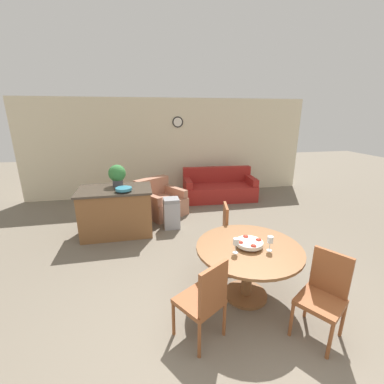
% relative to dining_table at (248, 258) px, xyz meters
% --- Properties ---
extents(ground_plane, '(24.00, 24.00, 0.00)m').
position_rel_dining_table_xyz_m(ground_plane, '(-0.37, -0.71, -0.56)').
color(ground_plane, '#706656').
extents(wall_back, '(8.00, 0.09, 2.70)m').
position_rel_dining_table_xyz_m(wall_back, '(-0.37, 4.69, 0.79)').
color(wall_back, beige).
rests_on(wall_back, ground_plane).
extents(dining_table, '(1.31, 1.31, 0.72)m').
position_rel_dining_table_xyz_m(dining_table, '(0.00, 0.00, 0.00)').
color(dining_table, brown).
rests_on(dining_table, ground_plane).
extents(dining_chair_near_left, '(0.58, 0.58, 0.94)m').
position_rel_dining_table_xyz_m(dining_chair_near_left, '(-0.71, -0.54, -0.04)').
color(dining_chair_near_left, brown).
rests_on(dining_chair_near_left, ground_plane).
extents(dining_chair_near_right, '(0.58, 0.58, 0.94)m').
position_rel_dining_table_xyz_m(dining_chair_near_right, '(0.54, -0.71, -0.04)').
color(dining_chair_near_right, brown).
rests_on(dining_chair_near_right, ground_plane).
extents(dining_chair_far_side, '(0.50, 0.50, 0.94)m').
position_rel_dining_table_xyz_m(dining_chair_far_side, '(0.11, 0.88, -0.04)').
color(dining_chair_far_side, brown).
rests_on(dining_chair_far_side, ground_plane).
extents(fruit_bowl, '(0.33, 0.33, 0.10)m').
position_rel_dining_table_xyz_m(fruit_bowl, '(-0.00, -0.00, 0.22)').
color(fruit_bowl, silver).
rests_on(fruit_bowl, dining_table).
extents(wine_glass_left, '(0.07, 0.07, 0.19)m').
position_rel_dining_table_xyz_m(wine_glass_left, '(-0.22, -0.10, 0.30)').
color(wine_glass_left, silver).
rests_on(wine_glass_left, dining_table).
extents(wine_glass_right, '(0.07, 0.07, 0.19)m').
position_rel_dining_table_xyz_m(wine_glass_right, '(0.20, -0.14, 0.30)').
color(wine_glass_right, silver).
rests_on(wine_glass_right, dining_table).
extents(kitchen_island, '(1.38, 0.85, 0.92)m').
position_rel_dining_table_xyz_m(kitchen_island, '(-1.76, 2.27, -0.10)').
color(kitchen_island, brown).
rests_on(kitchen_island, ground_plane).
extents(teal_bowl, '(0.30, 0.30, 0.07)m').
position_rel_dining_table_xyz_m(teal_bowl, '(-1.58, 2.04, 0.41)').
color(teal_bowl, teal).
rests_on(teal_bowl, kitchen_island).
extents(potted_plant, '(0.33, 0.33, 0.42)m').
position_rel_dining_table_xyz_m(potted_plant, '(-1.71, 2.46, 0.59)').
color(potted_plant, '#4C4C51').
rests_on(potted_plant, kitchen_island).
extents(trash_bin, '(0.32, 0.31, 0.64)m').
position_rel_dining_table_xyz_m(trash_bin, '(-0.68, 2.31, -0.24)').
color(trash_bin, '#9E9EA3').
rests_on(trash_bin, ground_plane).
extents(couch, '(1.98, 1.00, 0.84)m').
position_rel_dining_table_xyz_m(couch, '(0.86, 3.91, -0.27)').
color(couch, maroon).
rests_on(couch, ground_plane).
extents(armchair, '(1.26, 1.28, 0.81)m').
position_rel_dining_table_xyz_m(armchair, '(-0.84, 3.15, -0.28)').
color(armchair, '#A87056').
rests_on(armchair, ground_plane).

